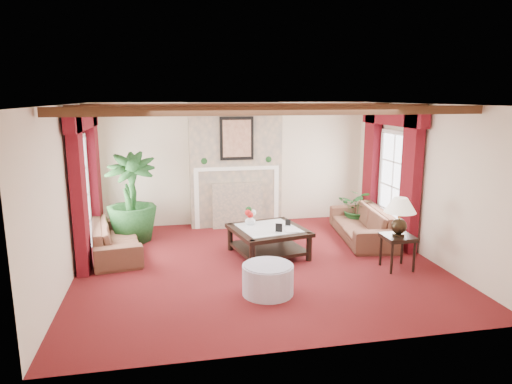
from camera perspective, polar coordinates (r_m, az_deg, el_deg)
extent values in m
plane|color=#450C0F|center=(7.93, 0.30, -8.99)|extent=(6.00, 6.00, 0.00)
plane|color=white|center=(7.41, 0.32, 10.91)|extent=(6.00, 6.00, 0.00)
cube|color=beige|center=(10.23, -2.75, 3.56)|extent=(6.00, 0.02, 2.70)
cube|color=beige|center=(7.57, -22.55, -0.28)|extent=(0.02, 5.50, 2.70)
cube|color=beige|center=(8.66, 20.17, 1.33)|extent=(0.02, 5.50, 2.70)
imported|color=#3B1016|center=(8.71, -17.17, -4.87)|extent=(2.19, 1.18, 0.79)
imported|color=#3B1016|center=(9.42, 13.13, -3.22)|extent=(2.32, 1.20, 0.84)
imported|color=black|center=(9.34, -15.23, -3.02)|extent=(1.13, 1.84, 0.98)
imported|color=black|center=(10.18, 12.60, -2.55)|extent=(1.66, 1.66, 0.68)
cylinder|color=#ABA3B8|center=(6.74, 1.48, -10.88)|extent=(0.75, 0.75, 0.44)
imported|color=silver|center=(8.38, -0.73, -3.52)|extent=(0.34, 0.35, 0.19)
imported|color=black|center=(8.01, 3.63, -3.81)|extent=(0.24, 0.07, 0.32)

